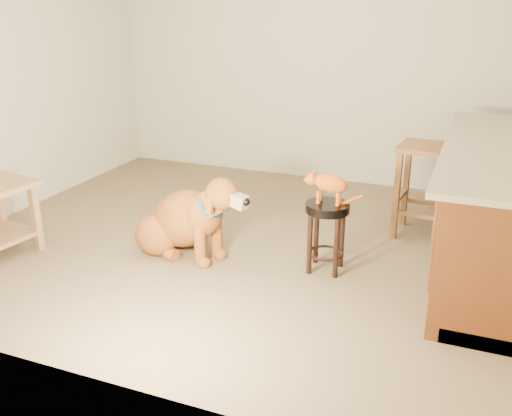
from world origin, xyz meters
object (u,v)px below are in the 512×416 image
at_px(golden_retriever, 186,221).
at_px(tabby_kitten, 327,184).
at_px(padded_stool, 327,223).
at_px(wood_stool, 422,189).

bearing_deg(golden_retriever, tabby_kitten, 21.91).
distance_m(padded_stool, golden_retriever, 1.12).
relative_size(padded_stool, wood_stool, 0.67).
relative_size(wood_stool, tabby_kitten, 1.86).
relative_size(wood_stool, golden_retriever, 0.69).
bearing_deg(tabby_kitten, padded_stool, -5.72).
height_order(wood_stool, golden_retriever, wood_stool).
xyz_separation_m(padded_stool, tabby_kitten, (-0.01, 0.00, 0.30)).
height_order(padded_stool, tabby_kitten, tabby_kitten).
xyz_separation_m(padded_stool, golden_retriever, (-1.11, -0.13, -0.10)).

